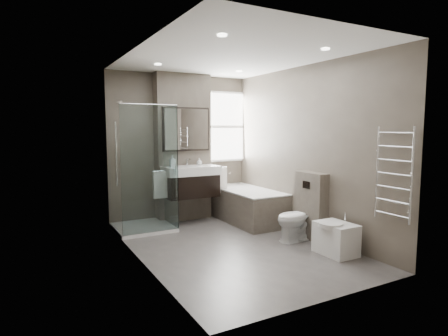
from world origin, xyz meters
TOP-DOWN VIEW (x-y plane):
  - room at (0.00, 0.00)m, footprint 2.70×3.90m
  - vanity_pier at (0.00, 1.77)m, footprint 1.00×0.25m
  - vanity at (0.00, 1.43)m, footprint 0.95×0.47m
  - mirror_cabinet at (0.00, 1.61)m, footprint 0.86×0.08m
  - towel_left at (-0.56, 1.40)m, footprint 0.24×0.06m
  - towel_right at (0.56, 1.40)m, footprint 0.24×0.06m
  - shower_enclosure at (-0.75, 1.35)m, footprint 0.90×0.90m
  - bathtub at (0.92, 1.10)m, footprint 0.75×1.60m
  - window at (0.90, 1.88)m, footprint 0.98×0.06m
  - toilet at (0.97, -0.23)m, footprint 0.69×0.42m
  - cistern_box at (1.21, -0.25)m, footprint 0.19×0.55m
  - bidet at (1.01, -0.95)m, footprint 0.45×0.52m
  - towel_radiator at (1.25, -1.60)m, footprint 0.03×0.49m
  - soap_bottle_a at (-0.31, 1.46)m, footprint 0.09×0.09m
  - soap_bottle_b at (0.21, 1.55)m, footprint 0.09×0.09m

SIDE VIEW (x-z plane):
  - bidet at x=1.01m, z-range -0.05..0.49m
  - bathtub at x=0.92m, z-range 0.03..0.60m
  - toilet at x=0.97m, z-range 0.00..0.68m
  - shower_enclosure at x=-0.75m, z-range -0.51..1.49m
  - cistern_box at x=1.21m, z-range 0.00..1.00m
  - towel_left at x=-0.56m, z-range 0.50..0.94m
  - towel_right at x=0.56m, z-range 0.50..0.94m
  - vanity at x=0.00m, z-range 0.41..1.07m
  - soap_bottle_b at x=0.21m, z-range 1.00..1.12m
  - soap_bottle_a at x=-0.31m, z-range 1.00..1.20m
  - towel_radiator at x=1.25m, z-range 0.57..1.67m
  - room at x=0.00m, z-range -0.05..2.65m
  - vanity_pier at x=0.00m, z-range 0.00..2.60m
  - mirror_cabinet at x=0.00m, z-range 1.25..2.01m
  - window at x=0.90m, z-range 1.01..2.34m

